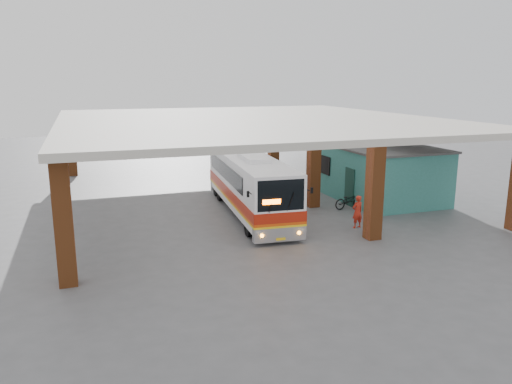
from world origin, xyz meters
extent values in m
plane|color=#515154|center=(0.00, 0.00, 0.00)|extent=(90.00, 90.00, 0.00)
cube|color=brown|center=(3.00, -3.00, 2.17)|extent=(0.60, 0.60, 4.35)
cube|color=brown|center=(3.00, 3.00, 2.17)|extent=(0.60, 0.60, 4.35)
cube|color=brown|center=(3.00, 9.00, 2.17)|extent=(0.60, 0.60, 4.35)
cube|color=brown|center=(-9.50, -4.00, 2.17)|extent=(0.60, 0.60, 4.35)
cube|color=brown|center=(-9.50, 17.00, 2.17)|extent=(0.60, 0.60, 4.35)
cube|color=brown|center=(10.00, 17.00, 2.17)|extent=(0.60, 0.60, 4.35)
cube|color=beige|center=(0.50, 6.50, 4.50)|extent=(21.00, 23.00, 0.30)
cube|color=#2F7668|center=(7.50, 4.00, 1.50)|extent=(5.00, 8.00, 3.00)
cube|color=#474747|center=(7.50, 4.00, 3.05)|extent=(5.20, 8.20, 0.12)
cube|color=#14382F|center=(4.98, 2.50, 1.05)|extent=(0.08, 0.95, 2.10)
cube|color=black|center=(4.98, 5.50, 1.80)|extent=(0.08, 1.20, 1.00)
cube|color=black|center=(4.95, 5.50, 1.80)|extent=(0.04, 1.30, 1.10)
cube|color=white|center=(-0.74, 2.78, 1.71)|extent=(3.12, 10.96, 2.52)
cube|color=white|center=(-0.81, 1.88, 3.06)|extent=(1.30, 2.78, 0.23)
cube|color=gray|center=(-1.16, -2.45, 0.50)|extent=(2.29, 0.54, 0.63)
cube|color=#A81D0B|center=(-0.74, 2.78, 1.22)|extent=(3.16, 10.96, 0.45)
cube|color=#D6460B|center=(-0.74, 2.78, 0.93)|extent=(3.16, 10.96, 0.12)
cube|color=yellow|center=(-0.74, 2.78, 0.83)|extent=(3.16, 10.96, 0.09)
cube|color=black|center=(-1.17, -2.57, 2.18)|extent=(2.00, 0.26, 1.31)
cube|color=black|center=(-1.81, 3.59, 2.16)|extent=(0.70, 8.09, 0.81)
cube|color=black|center=(0.45, 3.40, 2.16)|extent=(0.70, 8.09, 0.81)
cube|color=#FF5905|center=(-1.58, -2.60, 1.94)|extent=(0.77, 0.11, 0.20)
sphere|color=orange|center=(-1.98, -2.58, 0.52)|extent=(0.16, 0.16, 0.16)
sphere|color=orange|center=(-0.37, -2.71, 0.52)|extent=(0.16, 0.16, 0.16)
cube|color=yellow|center=(-1.18, -2.65, 0.32)|extent=(0.41, 0.06, 0.11)
cylinder|color=black|center=(-1.99, -0.92, 0.45)|extent=(0.36, 0.92, 0.90)
cylinder|color=black|center=(-0.10, -1.07, 0.45)|extent=(0.36, 0.92, 0.90)
cylinder|color=black|center=(-1.43, 6.00, 0.45)|extent=(0.36, 0.92, 0.90)
cylinder|color=black|center=(0.46, 5.84, 0.45)|extent=(0.36, 0.92, 0.90)
cylinder|color=black|center=(-1.33, 7.16, 0.45)|extent=(0.36, 0.92, 0.90)
cylinder|color=black|center=(0.55, 7.01, 0.45)|extent=(0.36, 0.92, 0.90)
imported|color=black|center=(4.65, 1.93, 0.47)|extent=(1.86, 0.85, 0.94)
imported|color=red|center=(3.22, -1.34, 0.78)|extent=(0.62, 0.46, 1.56)
cube|color=#AF1E12|center=(4.19, 7.11, 0.22)|extent=(0.51, 0.51, 0.06)
cube|color=#AF1E12|center=(4.35, 7.17, 0.47)|extent=(0.18, 0.39, 0.57)
cylinder|color=black|center=(4.10, 6.90, 0.09)|extent=(0.03, 0.03, 0.19)
cylinder|color=black|center=(4.40, 7.01, 0.09)|extent=(0.03, 0.03, 0.19)
cylinder|color=black|center=(3.98, 7.20, 0.09)|extent=(0.03, 0.03, 0.19)
cylinder|color=black|center=(4.29, 7.32, 0.09)|extent=(0.03, 0.03, 0.19)
camera|label=1|loc=(-8.71, -21.07, 6.83)|focal=35.00mm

